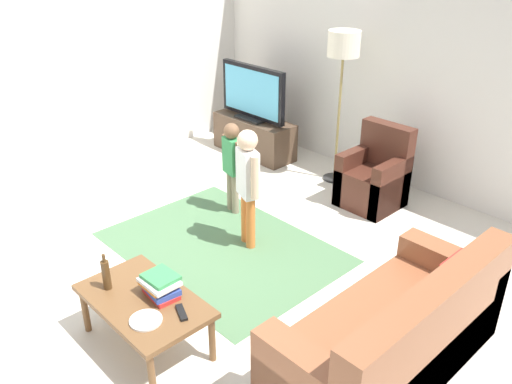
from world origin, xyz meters
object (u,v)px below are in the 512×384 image
object	(u,v)px
tv_remote	(182,312)
tv_stand	(254,137)
floor_lamp	(343,52)
tv	(253,93)
child_near_tv	(232,160)
plate	(146,320)
armchair	(375,179)
child_center	(248,178)
book_stack	(160,286)
couch	(398,339)
bottle	(106,274)
coffee_table	(144,304)

from	to	relation	value
tv_remote	tv_stand	bearing A→B (deg)	151.82
floor_lamp	tv_remote	world-z (taller)	floor_lamp
tv	child_near_tv	world-z (taller)	tv
tv	plate	xyz separation A→B (m)	(2.40, -3.22, -0.42)
plate	armchair	bearing A→B (deg)	97.32
child_near_tv	tv_remote	xyz separation A→B (m)	(1.46, -1.73, -0.17)
child_center	book_stack	bearing A→B (deg)	-67.41
armchair	child_near_tv	world-z (taller)	child_near_tv
armchair	floor_lamp	world-z (taller)	floor_lamp
book_stack	couch	bearing A→B (deg)	35.62
book_stack	plate	world-z (taller)	book_stack
book_stack	child_center	bearing A→B (deg)	112.59
tv	armchair	size ratio (longest dim) A/B	1.22
couch	child_center	world-z (taller)	child_center
tv_stand	armchair	xyz separation A→B (m)	(1.99, -0.04, 0.05)
tv	floor_lamp	world-z (taller)	floor_lamp
tv_stand	child_center	bearing A→B (deg)	-44.57
tv_remote	tv	bearing A→B (deg)	152.01
tv_stand	armchair	world-z (taller)	armchair
child_near_tv	bottle	distance (m)	2.13
child_near_tv	tv_remote	world-z (taller)	child_near_tv
tv_stand	plate	xyz separation A→B (m)	(2.40, -3.25, 0.18)
tv_stand	coffee_table	distance (m)	3.82
plate	coffee_table	bearing A→B (deg)	151.42
tv_stand	coffee_table	world-z (taller)	tv_stand
tv	tv_remote	xyz separation A→B (m)	(2.50, -3.00, -0.42)
couch	child_near_tv	xyz separation A→B (m)	(-2.54, 0.74, 0.31)
armchair	child_near_tv	bearing A→B (deg)	-126.90
tv_stand	child_near_tv	bearing A→B (deg)	-51.09
tv_stand	coffee_table	size ratio (longest dim) A/B	1.20
child_near_tv	tv_remote	distance (m)	2.27
plate	tv	bearing A→B (deg)	126.71
floor_lamp	child_near_tv	distance (m)	1.74
child_center	tv_stand	bearing A→B (deg)	135.43
child_near_tv	child_center	size ratio (longest dim) A/B	0.85
child_near_tv	child_center	world-z (taller)	child_center
floor_lamp	tv_remote	bearing A→B (deg)	-69.02
bottle	tv_remote	xyz separation A→B (m)	(0.60, 0.22, -0.11)
bottle	tv_remote	world-z (taller)	bottle
child_center	bottle	world-z (taller)	child_center
child_near_tv	bottle	bearing A→B (deg)	-66.26
tv	armchair	xyz separation A→B (m)	(1.99, -0.02, -0.55)
floor_lamp	coffee_table	world-z (taller)	floor_lamp
tv_stand	armchair	size ratio (longest dim) A/B	1.33
plate	book_stack	bearing A→B (deg)	126.04
couch	coffee_table	world-z (taller)	couch
tv	plate	bearing A→B (deg)	-53.29
tv_stand	child_center	xyz separation A→B (m)	(1.66, -1.64, 0.46)
tv_stand	coffee_table	bearing A→B (deg)	-55.05
tv_stand	book_stack	size ratio (longest dim) A/B	4.06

